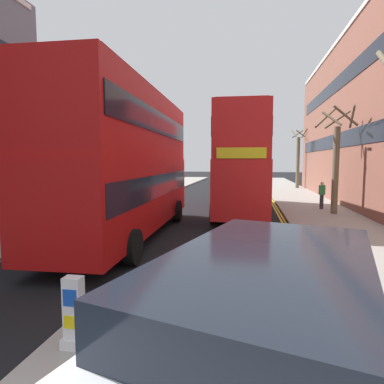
# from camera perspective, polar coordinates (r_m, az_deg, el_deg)

# --- Properties ---
(sidewalk_right) EXTENTS (4.00, 80.00, 0.14)m
(sidewalk_right) POSITION_cam_1_polar(r_m,az_deg,el_deg) (17.63, 22.68, -4.40)
(sidewalk_right) COLOR #9E9991
(sidewalk_right) RESTS_ON ground
(sidewalk_left) EXTENTS (4.00, 80.00, 0.14)m
(sidewalk_left) POSITION_cam_1_polar(r_m,az_deg,el_deg) (19.45, -18.08, -3.35)
(sidewalk_left) COLOR #9E9991
(sidewalk_left) RESTS_ON ground
(kerb_line_outer) EXTENTS (0.10, 56.00, 0.01)m
(kerb_line_outer) POSITION_cam_1_polar(r_m,az_deg,el_deg) (15.34, 16.61, -5.88)
(kerb_line_outer) COLOR yellow
(kerb_line_outer) RESTS_ON ground
(kerb_line_inner) EXTENTS (0.10, 56.00, 0.01)m
(kerb_line_inner) POSITION_cam_1_polar(r_m,az_deg,el_deg) (15.32, 16.01, -5.87)
(kerb_line_inner) COLOR yellow
(kerb_line_inner) RESTS_ON ground
(traffic_island) EXTENTS (1.10, 2.20, 0.10)m
(traffic_island) POSITION_cam_1_polar(r_m,az_deg,el_deg) (5.85, -19.92, -24.73)
(traffic_island) COLOR #9E9991
(traffic_island) RESTS_ON ground
(keep_left_bollard) EXTENTS (0.36, 0.28, 1.11)m
(keep_left_bollard) POSITION_cam_1_polar(r_m,az_deg,el_deg) (5.59, -20.12, -19.77)
(keep_left_bollard) COLOR silver
(keep_left_bollard) RESTS_ON traffic_island
(double_decker_bus_away) EXTENTS (3.03, 10.87, 5.64)m
(double_decker_bus_away) POSITION_cam_1_polar(r_m,az_deg,el_deg) (12.73, -11.08, 5.67)
(double_decker_bus_away) COLOR #B20F0F
(double_decker_bus_away) RESTS_ON ground
(double_decker_bus_oncoming) EXTENTS (3.09, 10.89, 5.64)m
(double_decker_bus_oncoming) POSITION_cam_1_polar(r_m,az_deg,el_deg) (18.63, 8.43, 5.62)
(double_decker_bus_oncoming) COLOR red
(double_decker_bus_oncoming) RESTS_ON ground
(taxi_minivan) EXTENTS (3.10, 5.14, 2.12)m
(taxi_minivan) POSITION_cam_1_polar(r_m,az_deg,el_deg) (3.32, 12.01, -29.35)
(taxi_minivan) COLOR silver
(taxi_minivan) RESTS_ON ground
(pedestrian_far) EXTENTS (0.34, 0.22, 1.62)m
(pedestrian_far) POSITION_cam_1_polar(r_m,az_deg,el_deg) (20.58, 21.95, -0.44)
(pedestrian_far) COLOR #2D2D38
(pedestrian_far) RESTS_ON sidewalk_right
(street_tree_mid) EXTENTS (1.56, 1.51, 6.25)m
(street_tree_mid) POSITION_cam_1_polar(r_m,az_deg,el_deg) (36.10, 18.22, 5.42)
(street_tree_mid) COLOR #6B6047
(street_tree_mid) RESTS_ON sidewalk_right
(street_tree_far) EXTENTS (2.05, 2.08, 5.76)m
(street_tree_far) POSITION_cam_1_polar(r_m,az_deg,el_deg) (18.95, 24.10, 4.99)
(street_tree_far) COLOR #6B6047
(street_tree_far) RESTS_ON sidewalk_right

